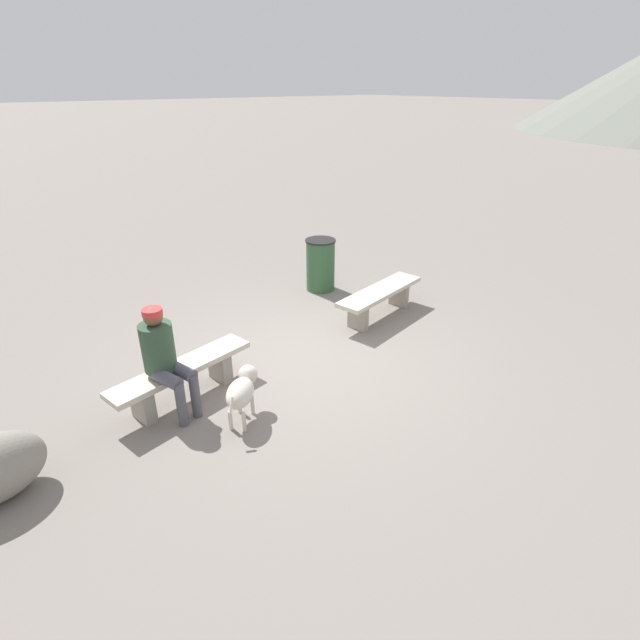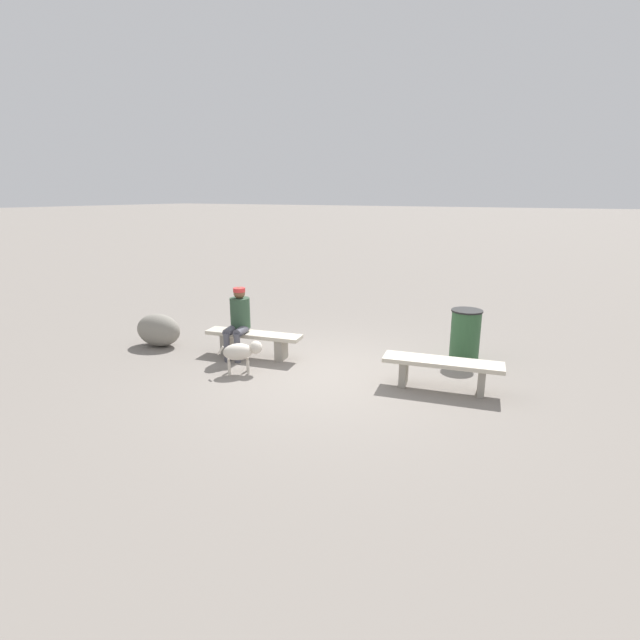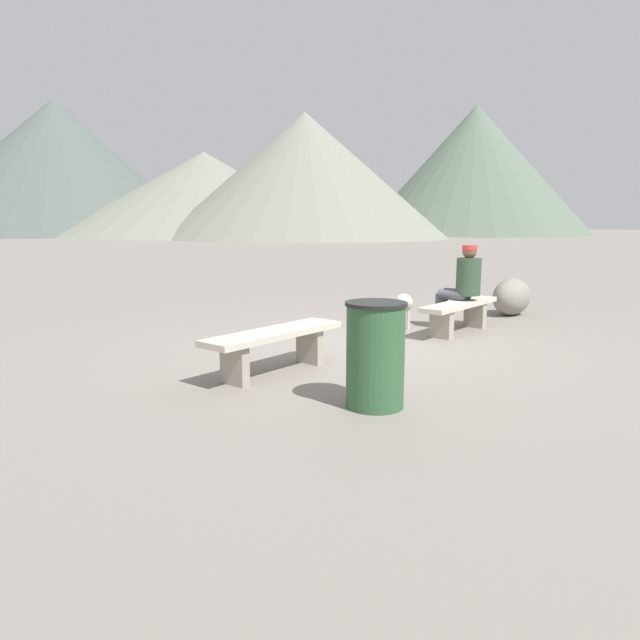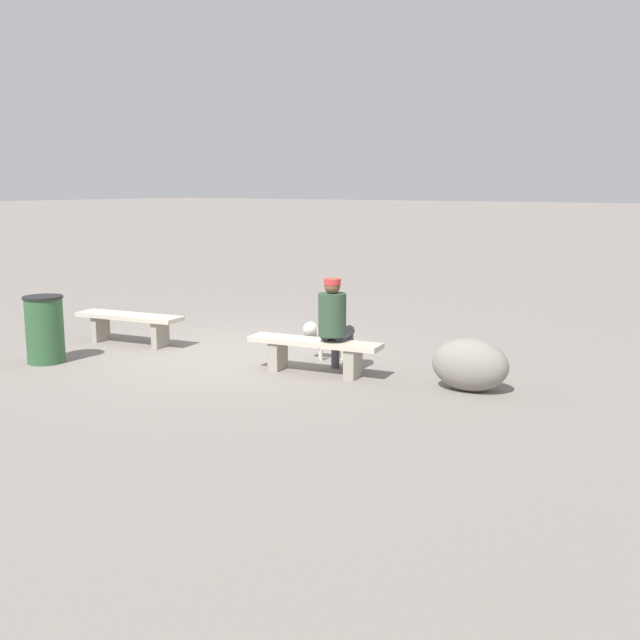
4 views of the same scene
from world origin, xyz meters
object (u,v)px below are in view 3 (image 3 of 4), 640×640
dog (404,303)px  trash_bin (375,355)px  bench_right (459,311)px  boulder (512,297)px  seated_person (463,281)px  bench_left (275,341)px

dog → trash_bin: 3.92m
bench_right → boulder: size_ratio=1.98×
seated_person → boulder: seated_person is taller
bench_right → dog: 0.86m
dog → boulder: 2.38m
bench_left → dog: bearing=6.2°
dog → seated_person: bearing=89.7°
bench_left → boulder: boulder is taller
bench_left → boulder: bearing=-4.8°
seated_person → boulder: size_ratio=1.37×
seated_person → dog: size_ratio=2.10×
bench_right → dog: dog is taller
seated_person → dog: 0.94m
bench_right → bench_left: bearing=171.9°
trash_bin → boulder: size_ratio=1.00×
bench_left → seated_person: size_ratio=1.43×
bench_left → seated_person: (3.66, 0.24, 0.38)m
seated_person → trash_bin: (-3.66, -1.74, -0.27)m
dog → trash_bin: bearing=-2.9°
dog → trash_bin: (-3.10, -2.40, 0.09)m
bench_right → trash_bin: (-3.43, -1.62, 0.15)m
bench_right → seated_person: (0.23, 0.12, 0.42)m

